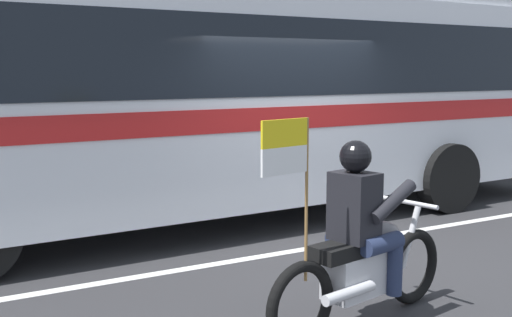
% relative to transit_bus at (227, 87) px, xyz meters
% --- Properties ---
extents(ground_plane, '(60.00, 60.00, 0.00)m').
position_rel_transit_bus_xyz_m(ground_plane, '(0.28, -1.19, -1.88)').
color(ground_plane, '#2B2B2D').
extents(sidewalk_curb, '(28.00, 3.80, 0.15)m').
position_rel_transit_bus_xyz_m(sidewalk_curb, '(0.28, 3.91, -1.81)').
color(sidewalk_curb, gray).
rests_on(sidewalk_curb, ground_plane).
extents(lane_center_stripe, '(26.60, 0.14, 0.01)m').
position_rel_transit_bus_xyz_m(lane_center_stripe, '(0.28, -1.79, -1.88)').
color(lane_center_stripe, silver).
rests_on(lane_center_stripe, ground_plane).
extents(transit_bus, '(11.32, 2.96, 3.22)m').
position_rel_transit_bus_xyz_m(transit_bus, '(0.00, 0.00, 0.00)').
color(transit_bus, silver).
rests_on(transit_bus, ground_plane).
extents(motorcycle_with_rider, '(2.16, 0.76, 1.78)m').
position_rel_transit_bus_xyz_m(motorcycle_with_rider, '(-0.74, -3.88, -1.22)').
color(motorcycle_with_rider, black).
rests_on(motorcycle_with_rider, ground_plane).
extents(fire_hydrant, '(0.22, 0.30, 0.75)m').
position_rel_transit_bus_xyz_m(fire_hydrant, '(1.21, 3.19, -1.36)').
color(fire_hydrant, '#4C8C3F').
rests_on(fire_hydrant, sidewalk_curb).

